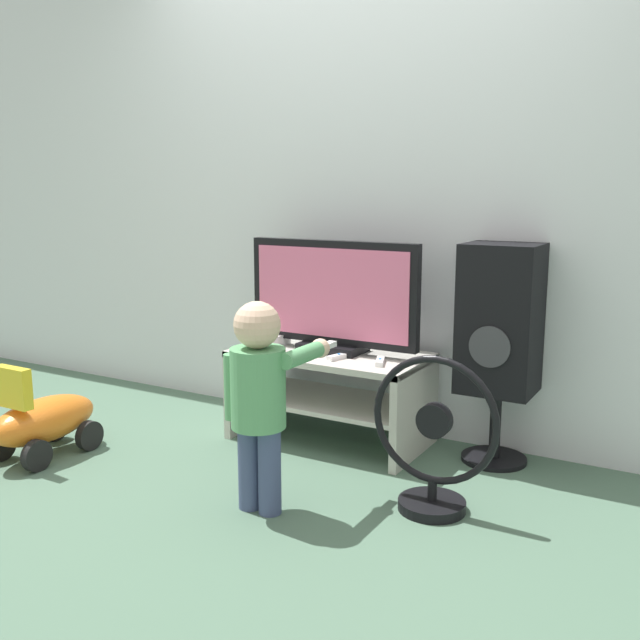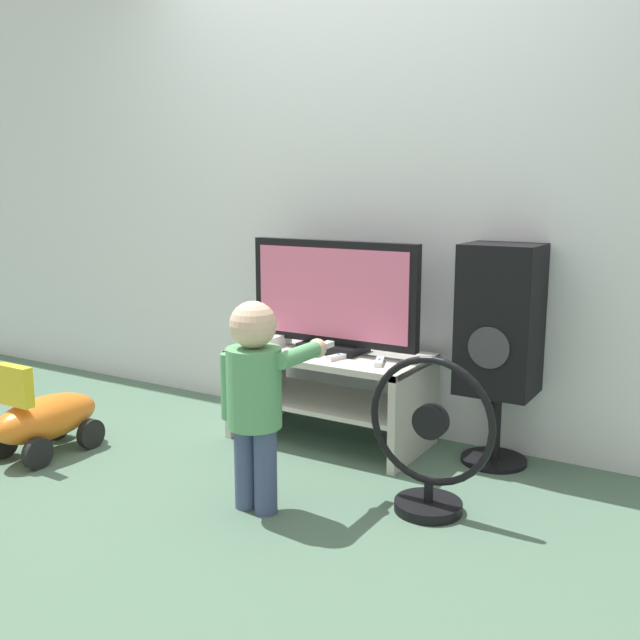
{
  "view_description": "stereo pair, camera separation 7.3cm",
  "coord_description": "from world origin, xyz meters",
  "px_view_note": "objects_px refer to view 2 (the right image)",
  "views": [
    {
      "loc": [
        1.64,
        -2.68,
        1.23
      ],
      "look_at": [
        0.0,
        0.15,
        0.62
      ],
      "focal_mm": 40.0,
      "sensor_mm": 36.0,
      "label": 1
    },
    {
      "loc": [
        1.7,
        -2.64,
        1.23
      ],
      "look_at": [
        0.0,
        0.15,
        0.62
      ],
      "focal_mm": 40.0,
      "sensor_mm": 36.0,
      "label": 2
    }
  ],
  "objects_px": {
    "child": "(256,389)",
    "remote_primary": "(379,362)",
    "remote_secondary": "(339,357)",
    "ride_on_toy": "(45,418)",
    "game_console": "(277,341)",
    "floor_fan": "(430,444)",
    "speaker_tower": "(500,325)",
    "television": "(333,298)"
  },
  "relations": [
    {
      "from": "television",
      "to": "floor_fan",
      "type": "distance_m",
      "value": 0.98
    },
    {
      "from": "remote_secondary",
      "to": "ride_on_toy",
      "type": "xyz_separation_m",
      "value": [
        -1.15,
        -0.75,
        -0.28
      ]
    },
    {
      "from": "floor_fan",
      "to": "ride_on_toy",
      "type": "relative_size",
      "value": 1.13
    },
    {
      "from": "television",
      "to": "remote_secondary",
      "type": "height_order",
      "value": "television"
    },
    {
      "from": "television",
      "to": "ride_on_toy",
      "type": "bearing_deg",
      "value": -140.12
    },
    {
      "from": "remote_secondary",
      "to": "speaker_tower",
      "type": "xyz_separation_m",
      "value": [
        0.68,
        0.24,
        0.18
      ]
    },
    {
      "from": "child",
      "to": "floor_fan",
      "type": "distance_m",
      "value": 0.69
    },
    {
      "from": "child",
      "to": "remote_secondary",
      "type": "bearing_deg",
      "value": 93.86
    },
    {
      "from": "child",
      "to": "floor_fan",
      "type": "bearing_deg",
      "value": 29.57
    },
    {
      "from": "remote_secondary",
      "to": "floor_fan",
      "type": "xyz_separation_m",
      "value": [
        0.62,
        -0.38,
        -0.18
      ]
    },
    {
      "from": "remote_primary",
      "to": "speaker_tower",
      "type": "distance_m",
      "value": 0.55
    },
    {
      "from": "game_console",
      "to": "speaker_tower",
      "type": "bearing_deg",
      "value": 8.83
    },
    {
      "from": "remote_primary",
      "to": "floor_fan",
      "type": "bearing_deg",
      "value": -43.35
    },
    {
      "from": "ride_on_toy",
      "to": "remote_primary",
      "type": "bearing_deg",
      "value": 29.28
    },
    {
      "from": "game_console",
      "to": "remote_primary",
      "type": "bearing_deg",
      "value": -5.7
    },
    {
      "from": "remote_primary",
      "to": "child",
      "type": "xyz_separation_m",
      "value": [
        -0.16,
        -0.71,
        0.03
      ]
    },
    {
      "from": "game_console",
      "to": "floor_fan",
      "type": "distance_m",
      "value": 1.13
    },
    {
      "from": "remote_secondary",
      "to": "child",
      "type": "distance_m",
      "value": 0.71
    },
    {
      "from": "child",
      "to": "ride_on_toy",
      "type": "distance_m",
      "value": 1.23
    },
    {
      "from": "floor_fan",
      "to": "child",
      "type": "bearing_deg",
      "value": -150.43
    },
    {
      "from": "game_console",
      "to": "child",
      "type": "height_order",
      "value": "child"
    },
    {
      "from": "speaker_tower",
      "to": "ride_on_toy",
      "type": "distance_m",
      "value": 2.12
    },
    {
      "from": "child",
      "to": "ride_on_toy",
      "type": "xyz_separation_m",
      "value": [
        -1.19,
        -0.04,
        -0.31
      ]
    },
    {
      "from": "child",
      "to": "floor_fan",
      "type": "relative_size",
      "value": 1.33
    },
    {
      "from": "game_console",
      "to": "child",
      "type": "xyz_separation_m",
      "value": [
        0.44,
        -0.77,
        0.01
      ]
    },
    {
      "from": "television",
      "to": "speaker_tower",
      "type": "height_order",
      "value": "speaker_tower"
    },
    {
      "from": "game_console",
      "to": "child",
      "type": "distance_m",
      "value": 0.89
    },
    {
      "from": "game_console",
      "to": "remote_primary",
      "type": "height_order",
      "value": "game_console"
    },
    {
      "from": "television",
      "to": "ride_on_toy",
      "type": "relative_size",
      "value": 1.63
    },
    {
      "from": "child",
      "to": "remote_primary",
      "type": "bearing_deg",
      "value": 77.57
    },
    {
      "from": "floor_fan",
      "to": "remote_primary",
      "type": "bearing_deg",
      "value": 136.65
    },
    {
      "from": "game_console",
      "to": "speaker_tower",
      "type": "height_order",
      "value": "speaker_tower"
    },
    {
      "from": "speaker_tower",
      "to": "ride_on_toy",
      "type": "relative_size",
      "value": 1.83
    },
    {
      "from": "floor_fan",
      "to": "ride_on_toy",
      "type": "height_order",
      "value": "floor_fan"
    },
    {
      "from": "television",
      "to": "speaker_tower",
      "type": "bearing_deg",
      "value": 8.24
    },
    {
      "from": "remote_secondary",
      "to": "child",
      "type": "relative_size",
      "value": 0.16
    },
    {
      "from": "television",
      "to": "remote_primary",
      "type": "relative_size",
      "value": 6.61
    },
    {
      "from": "television",
      "to": "speaker_tower",
      "type": "xyz_separation_m",
      "value": [
        0.78,
        0.11,
        -0.07
      ]
    },
    {
      "from": "ride_on_toy",
      "to": "speaker_tower",
      "type": "bearing_deg",
      "value": 28.36
    },
    {
      "from": "television",
      "to": "floor_fan",
      "type": "height_order",
      "value": "television"
    },
    {
      "from": "remote_primary",
      "to": "remote_secondary",
      "type": "height_order",
      "value": "same"
    },
    {
      "from": "remote_secondary",
      "to": "floor_fan",
      "type": "bearing_deg",
      "value": -31.51
    }
  ]
}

